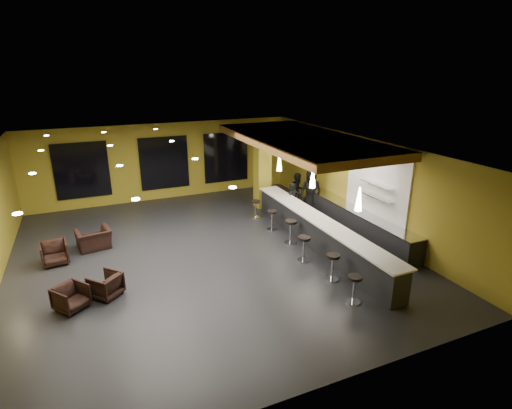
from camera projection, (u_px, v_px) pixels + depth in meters
name	position (u px, v px, depth m)	size (l,w,h in m)	color
floor	(207.00, 255.00, 13.27)	(12.00, 13.00, 0.10)	black
ceiling	(202.00, 148.00, 12.08)	(12.00, 13.00, 0.10)	black
wall_back	(164.00, 161.00, 18.35)	(12.00, 0.10, 3.50)	olive
wall_front	(312.00, 316.00, 7.00)	(12.00, 0.10, 3.50)	olive
wall_right	(360.00, 183.00, 14.96)	(0.10, 13.00, 3.50)	olive
wood_soffit	(301.00, 140.00, 14.52)	(3.60, 8.00, 0.28)	brown
window_left	(82.00, 171.00, 16.95)	(2.20, 0.06, 2.40)	black
window_center	(164.00, 163.00, 18.27)	(2.20, 0.06, 2.40)	black
window_right	(226.00, 157.00, 19.40)	(2.20, 0.06, 2.40)	black
tile_backsplash	(377.00, 184.00, 13.98)	(0.06, 3.20, 2.40)	white
bar_counter	(318.00, 234.00, 13.60)	(0.60, 8.00, 1.00)	black
bar_top	(319.00, 219.00, 13.42)	(0.78, 8.10, 0.05)	silver
prep_counter	(357.00, 222.00, 14.81)	(0.70, 6.00, 0.86)	black
prep_top	(358.00, 210.00, 14.66)	(0.72, 6.00, 0.03)	silver
wall_shelf_lower	(376.00, 197.00, 13.88)	(0.30, 1.50, 0.03)	silver
wall_shelf_upper	(377.00, 184.00, 13.73)	(0.30, 1.50, 0.03)	silver
column	(262.00, 168.00, 17.17)	(0.60, 0.60, 3.50)	olive
pendant_0	(359.00, 199.00, 11.26)	(0.20, 0.20, 0.70)	white
pendant_1	(313.00, 178.00, 13.42)	(0.20, 0.20, 0.70)	white
pendant_2	(279.00, 162.00, 15.59)	(0.20, 0.20, 0.70)	white
staff_a	(293.00, 201.00, 16.06)	(0.55, 0.36, 1.51)	black
staff_b	(298.00, 191.00, 17.12)	(0.79, 0.61, 1.62)	black
staff_c	(311.00, 191.00, 16.81)	(0.91, 0.59, 1.86)	black
armchair_a	(71.00, 297.00, 10.16)	(0.70, 0.72, 0.65)	black
armchair_b	(106.00, 285.00, 10.72)	(0.71, 0.73, 0.66)	black
armchair_c	(54.00, 253.00, 12.49)	(0.77, 0.79, 0.72)	black
armchair_d	(94.00, 239.00, 13.55)	(1.07, 0.94, 0.70)	black
bar_stool_0	(354.00, 286.00, 10.38)	(0.39, 0.39, 0.78)	silver
bar_stool_1	(333.00, 264.00, 11.49)	(0.41, 0.41, 0.80)	silver
bar_stool_2	(304.00, 245.00, 12.63)	(0.42, 0.42, 0.82)	silver
bar_stool_3	(291.00, 229.00, 13.88)	(0.43, 0.43, 0.85)	silver
bar_stool_4	(272.00, 218.00, 15.04)	(0.39, 0.39, 0.78)	silver
bar_stool_5	(256.00, 207.00, 16.27)	(0.37, 0.37, 0.73)	silver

